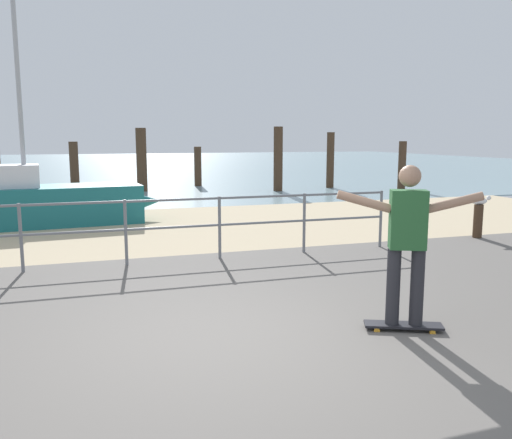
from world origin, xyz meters
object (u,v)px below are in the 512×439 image
at_px(skateboard, 403,325).
at_px(bollard_short, 478,222).
at_px(seagull, 480,201).
at_px(sailboat, 48,203).
at_px(skateboarder, 407,236).

height_order(skateboard, bollard_short, bollard_short).
bearing_deg(seagull, skateboard, -137.27).
height_order(sailboat, seagull, sailboat).
bearing_deg(skateboard, skateboarder, 172.87).
distance_m(sailboat, skateboard, 9.18).
relative_size(sailboat, skateboard, 6.25).
bearing_deg(skateboarder, bollard_short, 42.87).
relative_size(sailboat, bollard_short, 7.45).
relative_size(sailboat, skateboarder, 3.08).
bearing_deg(seagull, sailboat, 152.47).
distance_m(sailboat, bollard_short, 9.28).
bearing_deg(seagull, skateboarder, -137.27).
height_order(skateboarder, seagull, skateboarder).
bearing_deg(sailboat, seagull, -27.53).
relative_size(skateboarder, bollard_short, 2.42).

